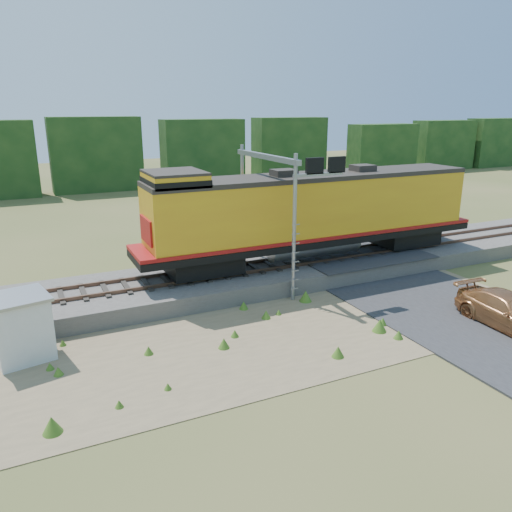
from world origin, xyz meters
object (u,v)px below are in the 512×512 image
locomotive (311,212)px  car (510,312)px  signal_gantry (278,184)px  shed (20,327)px

locomotive → car: (3.75, -9.06, -2.66)m
signal_gantry → car: (5.98, -8.41, -4.29)m
shed → signal_gantry: 12.45m
signal_gantry → car: size_ratio=1.42×
locomotive → signal_gantry: signal_gantry is taller
locomotive → signal_gantry: size_ratio=2.83×
shed → signal_gantry: bearing=2.2°
locomotive → shed: (-13.73, -3.53, -2.16)m
locomotive → car: 10.16m
shed → car: 18.34m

